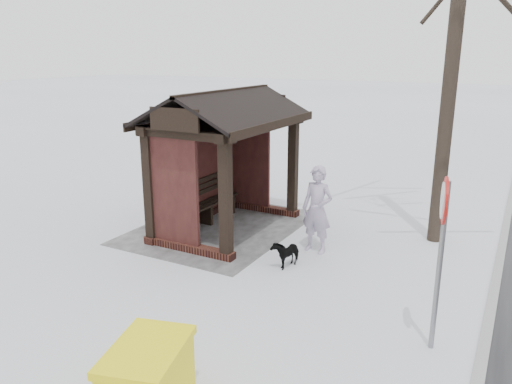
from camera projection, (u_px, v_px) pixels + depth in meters
ground at (228, 229)px, 11.23m from camera, size 120.00×120.00×0.00m
kerb at (496, 280)px, 8.69m from camera, size 120.00×0.15×0.06m
trampled_patch at (220, 227)px, 11.32m from camera, size 4.20×3.20×0.02m
bus_shelter at (220, 133)px, 10.71m from camera, size 3.60×2.40×3.09m
pedestrian at (317, 210)px, 9.74m from camera, size 0.49×0.68×1.74m
dog at (286, 252)px, 9.23m from camera, size 0.67×0.40×0.53m
grit_bin at (148, 380)px, 5.38m from camera, size 1.24×1.01×0.83m
road_sign at (442, 228)px, 6.27m from camera, size 0.60×0.16×2.37m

